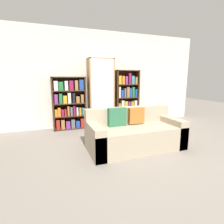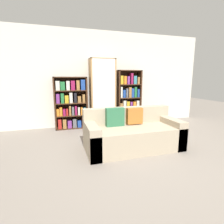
{
  "view_description": "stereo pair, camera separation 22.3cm",
  "coord_description": "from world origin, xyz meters",
  "px_view_note": "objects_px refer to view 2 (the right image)",
  "views": [
    {
      "loc": [
        -1.55,
        -2.61,
        1.36
      ],
      "look_at": [
        -0.14,
        1.24,
        0.58
      ],
      "focal_mm": 28.0,
      "sensor_mm": 36.0,
      "label": 1
    },
    {
      "loc": [
        -1.34,
        -2.68,
        1.36
      ],
      "look_at": [
        -0.14,
        1.24,
        0.58
      ],
      "focal_mm": 28.0,
      "sensor_mm": 36.0,
      "label": 2
    }
  ],
  "objects_px": {
    "couch": "(132,134)",
    "bookshelf_right": "(128,99)",
    "bookshelf_left": "(71,104)",
    "wine_bottle": "(131,127)",
    "display_cabinet": "(102,93)"
  },
  "relations": [
    {
      "from": "bookshelf_left",
      "to": "bookshelf_right",
      "type": "bearing_deg",
      "value": 0.0
    },
    {
      "from": "wine_bottle",
      "to": "bookshelf_right",
      "type": "bearing_deg",
      "value": 72.52
    },
    {
      "from": "wine_bottle",
      "to": "couch",
      "type": "bearing_deg",
      "value": -112.18
    },
    {
      "from": "bookshelf_left",
      "to": "wine_bottle",
      "type": "bearing_deg",
      "value": -32.6
    },
    {
      "from": "display_cabinet",
      "to": "couch",
      "type": "bearing_deg",
      "value": -85.34
    },
    {
      "from": "bookshelf_left",
      "to": "wine_bottle",
      "type": "height_order",
      "value": "bookshelf_left"
    },
    {
      "from": "bookshelf_left",
      "to": "couch",
      "type": "bearing_deg",
      "value": -60.36
    },
    {
      "from": "bookshelf_right",
      "to": "display_cabinet",
      "type": "bearing_deg",
      "value": -178.9
    },
    {
      "from": "display_cabinet",
      "to": "bookshelf_right",
      "type": "xyz_separation_m",
      "value": [
        0.81,
        0.02,
        -0.19
      ]
    },
    {
      "from": "display_cabinet",
      "to": "bookshelf_right",
      "type": "relative_size",
      "value": 1.19
    },
    {
      "from": "couch",
      "to": "bookshelf_left",
      "type": "xyz_separation_m",
      "value": [
        -1.04,
        1.83,
        0.4
      ]
    },
    {
      "from": "couch",
      "to": "bookshelf_right",
      "type": "xyz_separation_m",
      "value": [
        0.66,
        1.83,
        0.47
      ]
    },
    {
      "from": "couch",
      "to": "display_cabinet",
      "type": "bearing_deg",
      "value": 94.66
    },
    {
      "from": "bookshelf_left",
      "to": "bookshelf_right",
      "type": "distance_m",
      "value": 1.71
    },
    {
      "from": "display_cabinet",
      "to": "bookshelf_right",
      "type": "height_order",
      "value": "display_cabinet"
    }
  ]
}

